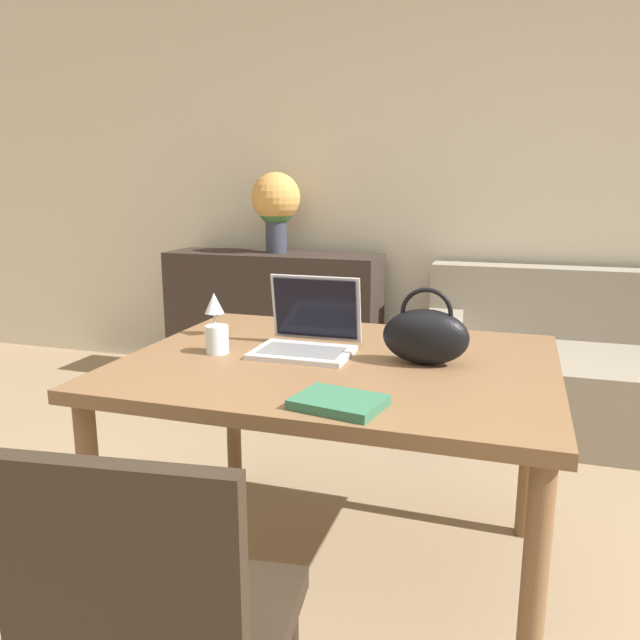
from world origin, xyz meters
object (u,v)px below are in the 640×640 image
Objects in this scene: drinking_glass at (217,339)px; handbag at (426,336)px; couch at (610,378)px; chair at (159,629)px; laptop at (309,331)px; flower_vase at (276,203)px; wine_glass at (214,305)px.

handbag reaches higher than drinking_glass.
handbag is (-0.75, -1.66, 0.57)m from couch.
chair is 9.77× the size of drinking_glass.
drinking_glass reaches higher than couch.
laptop reaches higher than couch.
drinking_glass is 0.66m from handbag.
drinking_glass is (-1.40, -1.73, 0.52)m from couch.
laptop is at bearing -65.43° from flower_vase.
couch is 7.67× the size of handbag.
chair is 2.84m from couch.
chair is at bearing -68.39° from wine_glass.
wine_glass is at bearing 118.76° from drinking_glass.
handbag is (0.34, 0.96, 0.35)m from chair.
wine_glass is 0.78m from handbag.
laptop is 1.19× the size of handbag.
handbag is at bearing -6.99° from laptop.
flower_vase is at bearing 104.50° from wine_glass.
chair is at bearing -87.23° from laptop.
wine_glass is 0.59× the size of handbag.
wine_glass is 1.81m from flower_vase.
laptop is 0.40m from wine_glass.
couch is at bearing 54.77° from laptop.
laptop is at bearing -13.38° from wine_glass.
wine_glass is at bearing -75.50° from flower_vase.
chair is 0.99m from drinking_glass.
chair is 1.06m from laptop.
laptop is 3.41× the size of drinking_glass.
drinking_glass is at bearing -61.24° from wine_glass.
laptop reaches higher than chair.
drinking_glass is 0.18× the size of flower_vase.
flower_vase reaches higher than chair.
chair is 3.04m from flower_vase.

